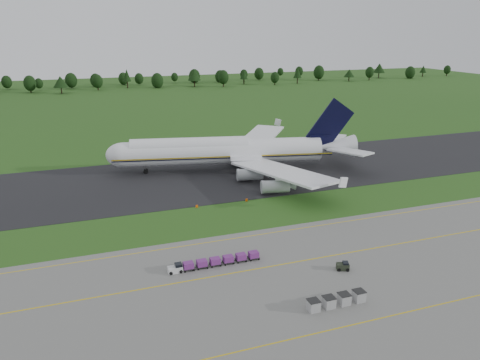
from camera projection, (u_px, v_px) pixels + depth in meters
name	position (u px, v px, depth m)	size (l,w,h in m)	color
ground	(219.00, 219.00, 94.74)	(600.00, 600.00, 0.00)	#244D17
apron	(292.00, 309.00, 64.26)	(300.00, 52.00, 0.06)	slate
taxiway	(187.00, 179.00, 119.81)	(300.00, 40.00, 0.08)	black
apron_markings	(271.00, 284.00, 70.54)	(300.00, 30.20, 0.01)	gold
tree_line	(98.00, 80.00, 287.69)	(528.13, 23.49, 11.99)	black
aircraft	(228.00, 151.00, 125.34)	(68.33, 64.88, 19.11)	white
baggage_train	(213.00, 262.00, 75.63)	(15.31, 1.39, 1.33)	silver
utility_cart	(343.00, 267.00, 74.46)	(2.23, 1.77, 1.07)	#252C1F
uld_row	(336.00, 300.00, 64.75)	(8.80, 1.60, 1.58)	#999999
edge_markers	(222.00, 203.00, 102.34)	(11.91, 0.30, 0.60)	#F95B07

